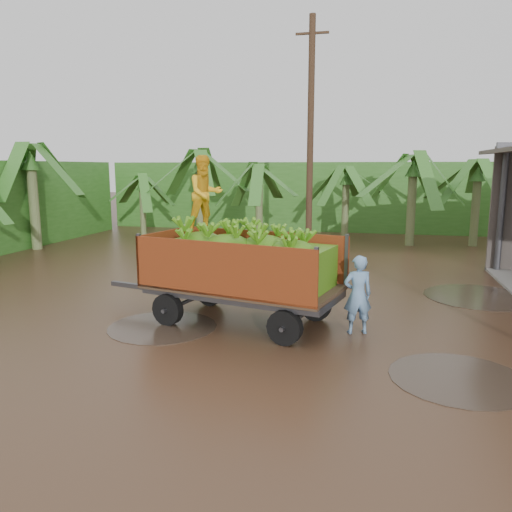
% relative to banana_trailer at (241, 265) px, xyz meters
% --- Properties ---
extents(ground, '(100.00, 100.00, 0.00)m').
position_rel_banana_trailer_xyz_m(ground, '(1.40, 1.35, -1.28)').
color(ground, black).
rests_on(ground, ground).
extents(hedge_north, '(22.00, 3.00, 3.60)m').
position_rel_banana_trailer_xyz_m(hedge_north, '(-0.60, 17.35, 0.52)').
color(hedge_north, '#2D661E').
rests_on(hedge_north, ground).
extents(banana_trailer, '(5.82, 2.89, 3.62)m').
position_rel_banana_trailer_xyz_m(banana_trailer, '(0.00, 0.00, 0.00)').
color(banana_trailer, '#A53E17').
rests_on(banana_trailer, ground).
extents(man_blue, '(0.68, 0.56, 1.62)m').
position_rel_banana_trailer_xyz_m(man_blue, '(2.48, -0.16, -0.47)').
color(man_blue, '#6A95C1').
rests_on(man_blue, ground).
extents(utility_pole, '(1.20, 0.24, 8.71)m').
position_rel_banana_trailer_xyz_m(utility_pole, '(0.35, 8.70, 3.13)').
color(utility_pole, '#47301E').
rests_on(utility_pole, ground).
extents(banana_plants, '(24.26, 20.32, 4.40)m').
position_rel_banana_trailer_xyz_m(banana_plants, '(-3.21, 8.30, 0.64)').
color(banana_plants, '#2D661E').
rests_on(banana_plants, ground).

